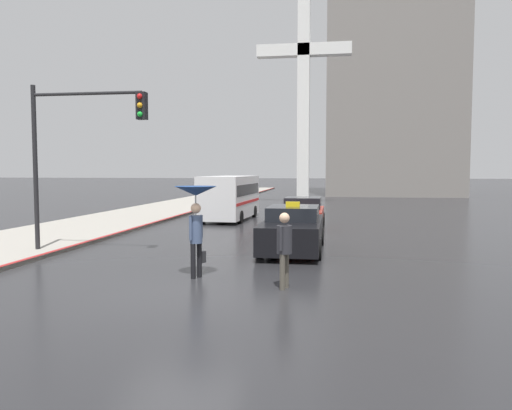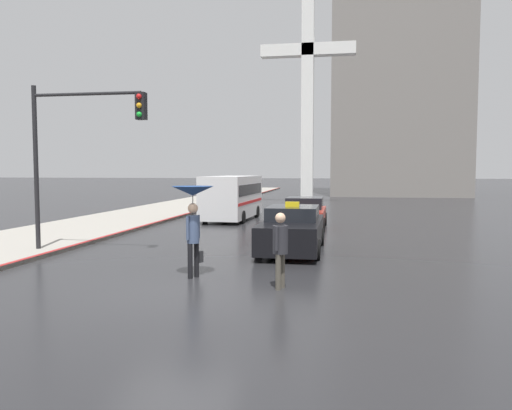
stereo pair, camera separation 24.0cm
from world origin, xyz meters
name	(u,v)px [view 2 (the right image)]	position (x,y,z in m)	size (l,w,h in m)	color
ground_plane	(175,292)	(0.00, 0.00, 0.00)	(300.00, 300.00, 0.00)	#262628
taxi	(292,230)	(1.93, 5.86, 0.68)	(1.91, 4.66, 1.59)	black
sedan_red	(304,214)	(1.83, 12.32, 0.64)	(1.91, 4.00, 1.37)	#A52D23
ambulance_van	(232,196)	(-2.17, 15.42, 1.27)	(2.26, 5.68, 2.28)	silver
pedestrian_with_umbrella	(193,205)	(-0.03, 1.48, 1.76)	(1.00, 1.00, 2.21)	black
pedestrian_man	(280,244)	(2.17, 0.71, 1.00)	(0.41, 0.49, 1.67)	#4C473D
traffic_light	(80,136)	(-4.39, 4.16, 3.64)	(3.70, 0.38, 5.19)	black
building_tower_near	(400,3)	(8.99, 43.15, 19.41)	(13.25, 8.84, 38.82)	gray
monument_cross	(308,83)	(0.83, 28.39, 9.16)	(7.11, 0.90, 16.16)	white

